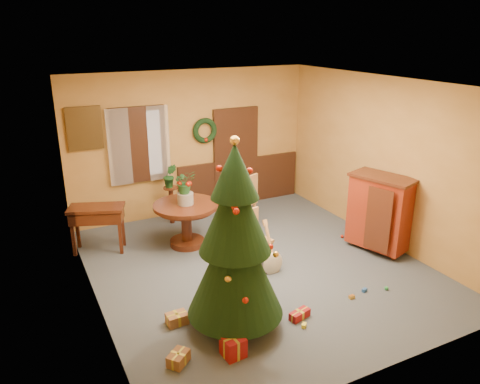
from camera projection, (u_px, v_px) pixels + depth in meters
room_envelope at (203, 159)px, 9.55m from camera, size 5.50×5.50×5.50m
dining_table at (186, 216)px, 8.13m from camera, size 1.13×1.13×0.78m
urn at (185, 198)px, 8.02m from camera, size 0.27×0.27×0.20m
centerpiece_plant at (185, 182)px, 7.92m from camera, size 0.36×0.31×0.40m
chair_near at (254, 236)px, 7.51m from camera, size 0.50×0.50×0.91m
chair_far at (244, 199)px, 8.90m from camera, size 0.60×0.60×1.05m
guitar at (273, 250)px, 7.24m from camera, size 0.42×0.56×0.78m
plant_stand at (171, 201)px, 9.10m from camera, size 0.29×0.29×0.74m
stand_plant at (170, 176)px, 8.93m from camera, size 0.31×0.27×0.47m
christmas_tree at (235, 242)px, 5.67m from camera, size 1.22×1.22×2.51m
writing_desk at (97, 218)px, 7.91m from camera, size 1.01×0.75×0.81m
sideboard at (380, 211)px, 7.91m from camera, size 0.85×1.16×1.34m
gift_a at (177, 319)px, 6.09m from camera, size 0.27×0.21×0.15m
gift_b at (233, 347)px, 5.48m from camera, size 0.27×0.27×0.25m
gift_c at (178, 358)px, 5.36m from camera, size 0.32×0.30×0.14m
gift_d at (300, 314)px, 6.21m from camera, size 0.33×0.20×0.11m
toy_a at (364, 290)px, 6.84m from camera, size 0.09×0.07×0.05m
toy_b at (386, 288)px, 6.88m from camera, size 0.06×0.06×0.06m
toy_c at (304, 325)px, 6.03m from camera, size 0.09×0.09×0.05m
toy_d at (342, 236)px, 8.58m from camera, size 0.06×0.06×0.06m
toy_e at (352, 297)px, 6.66m from camera, size 0.08×0.05×0.05m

